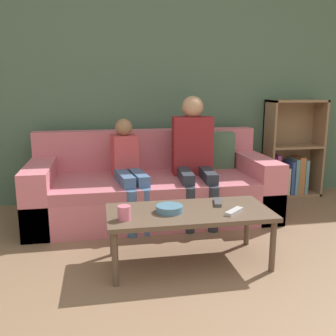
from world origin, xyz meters
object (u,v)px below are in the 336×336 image
object	(u,v)px
person_child	(128,167)
tv_remote_0	(218,202)
coffee_table	(189,216)
tv_remote_1	(234,211)
snack_bowl	(169,209)
cup_near	(124,213)
bookshelf	(289,159)
couch	(153,188)
person_adult	(194,150)

from	to	relation	value
person_child	tv_remote_0	xyz separation A→B (m)	(0.57, -0.78, -0.11)
coffee_table	tv_remote_1	size ratio (longest dim) A/B	6.89
coffee_table	snack_bowl	size ratio (longest dim) A/B	6.13
cup_near	tv_remote_1	distance (m)	0.72
tv_remote_1	snack_bowl	bearing A→B (deg)	-144.81
bookshelf	coffee_table	distance (m)	2.08
couch	tv_remote_0	world-z (taller)	couch
tv_remote_0	snack_bowl	world-z (taller)	snack_bowl
snack_bowl	bookshelf	bearing A→B (deg)	41.80
person_adult	tv_remote_0	world-z (taller)	person_adult
coffee_table	person_adult	distance (m)	1.02
person_adult	tv_remote_0	bearing A→B (deg)	-87.95
cup_near	bookshelf	bearing A→B (deg)	38.70
person_adult	snack_bowl	world-z (taller)	person_adult
bookshelf	person_adult	size ratio (longest dim) A/B	0.95
person_child	cup_near	size ratio (longest dim) A/B	10.28
couch	bookshelf	size ratio (longest dim) A/B	2.08
person_adult	bookshelf	bearing A→B (deg)	26.69
tv_remote_0	bookshelf	bearing A→B (deg)	62.38
coffee_table	cup_near	world-z (taller)	cup_near
coffee_table	tv_remote_0	distance (m)	0.26
person_adult	person_child	world-z (taller)	person_adult
cup_near	tv_remote_1	world-z (taller)	cup_near
bookshelf	coffee_table	size ratio (longest dim) A/B	0.96
couch	bookshelf	bearing A→B (deg)	14.65
coffee_table	tv_remote_0	world-z (taller)	tv_remote_0
bookshelf	tv_remote_1	bearing A→B (deg)	-128.07
person_adult	snack_bowl	size ratio (longest dim) A/B	6.19
snack_bowl	cup_near	bearing A→B (deg)	-163.38
coffee_table	person_adult	xyz separation A→B (m)	(0.27, 0.94, 0.28)
snack_bowl	coffee_table	bearing A→B (deg)	3.78
coffee_table	cup_near	bearing A→B (deg)	-167.25
cup_near	tv_remote_0	xyz separation A→B (m)	(0.67, 0.21, -0.03)
tv_remote_0	person_adult	bearing A→B (deg)	103.30
couch	person_adult	distance (m)	0.52
couch	tv_remote_1	xyz separation A→B (m)	(0.37, -1.14, 0.13)
person_child	bookshelf	bearing A→B (deg)	8.35
coffee_table	tv_remote_0	xyz separation A→B (m)	(0.23, 0.11, 0.05)
coffee_table	tv_remote_1	distance (m)	0.30
tv_remote_0	tv_remote_1	xyz separation A→B (m)	(0.04, -0.21, 0.00)
bookshelf	tv_remote_0	xyz separation A→B (m)	(-1.26, -1.34, -0.01)
cup_near	tv_remote_1	bearing A→B (deg)	-0.47
coffee_table	person_adult	world-z (taller)	person_adult
person_child	snack_bowl	xyz separation A→B (m)	(0.20, -0.90, -0.10)
couch	bookshelf	world-z (taller)	bookshelf
person_child	tv_remote_0	world-z (taller)	person_child
bookshelf	tv_remote_0	world-z (taller)	bookshelf
person_adult	couch	bearing A→B (deg)	170.68
tv_remote_1	snack_bowl	distance (m)	0.42
coffee_table	snack_bowl	xyz separation A→B (m)	(-0.14, -0.01, 0.06)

